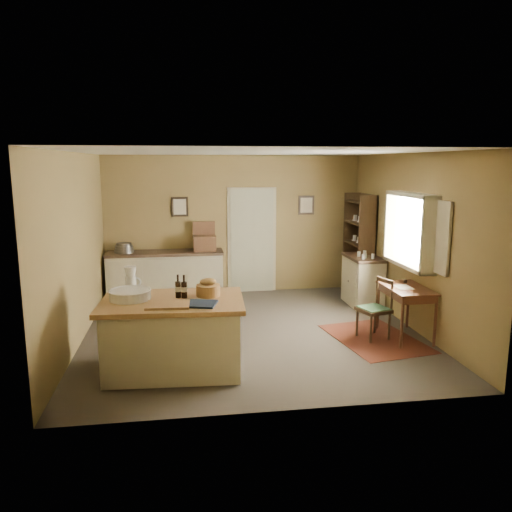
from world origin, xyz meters
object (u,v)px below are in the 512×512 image
at_px(work_island, 173,333).
at_px(shelving_unit, 361,246).
at_px(right_cabinet, 363,280).
at_px(desk_chair, 374,310).
at_px(sideboard, 166,273).
at_px(writing_desk, 406,293).

height_order(work_island, shelving_unit, shelving_unit).
bearing_deg(work_island, right_cabinet, 39.52).
bearing_deg(right_cabinet, desk_chair, -105.38).
xyz_separation_m(work_island, right_cabinet, (3.37, 2.46, -0.02)).
relative_size(desk_chair, shelving_unit, 0.44).
bearing_deg(right_cabinet, sideboard, 164.12).
xyz_separation_m(writing_desk, right_cabinet, (-0.00, 1.76, -0.21)).
xyz_separation_m(sideboard, shelving_unit, (3.69, -0.44, 0.51)).
bearing_deg(work_island, sideboard, 96.18).
distance_m(work_island, shelving_unit, 4.67).
height_order(right_cabinet, shelving_unit, shelving_unit).
relative_size(sideboard, right_cabinet, 2.20).
bearing_deg(sideboard, work_island, -87.13).
height_order(work_island, desk_chair, work_island).
xyz_separation_m(right_cabinet, shelving_unit, (0.15, 0.56, 0.53)).
height_order(sideboard, shelving_unit, shelving_unit).
distance_m(sideboard, right_cabinet, 3.68).
relative_size(writing_desk, shelving_unit, 0.47).
xyz_separation_m(writing_desk, desk_chair, (-0.48, 0.03, -0.24)).
distance_m(work_island, sideboard, 3.48).
bearing_deg(desk_chair, work_island, 177.73).
relative_size(right_cabinet, shelving_unit, 0.50).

